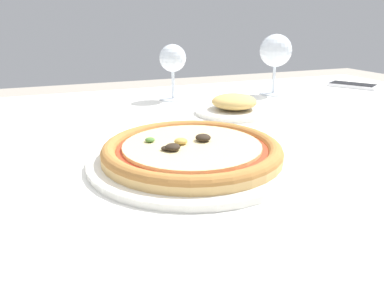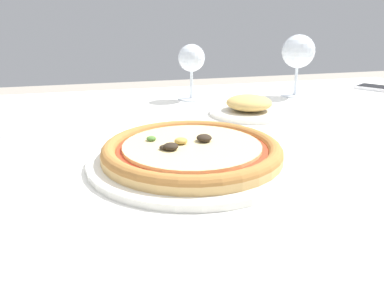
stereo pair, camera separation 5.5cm
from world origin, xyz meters
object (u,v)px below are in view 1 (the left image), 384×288
object	(u,v)px
wine_glass_far_right	(276,52)
cell_phone	(353,85)
pizza_plate	(192,152)
wine_glass_far_left	(173,61)
side_plate	(234,106)
dining_table	(264,163)

from	to	relation	value
wine_glass_far_right	cell_phone	xyz separation A→B (m)	(0.30, 0.01, -0.11)
wine_glass_far_right	pizza_plate	bearing A→B (deg)	-134.99
wine_glass_far_left	side_plate	xyz separation A→B (m)	(0.08, -0.19, -0.08)
dining_table	wine_glass_far_left	xyz separation A→B (m)	(-0.09, 0.32, 0.18)
pizza_plate	wine_glass_far_right	size ratio (longest dim) A/B	1.87
dining_table	wine_glass_far_left	size ratio (longest dim) A/B	9.38
dining_table	wine_glass_far_right	bearing A→B (deg)	54.67
dining_table	wine_glass_far_right	size ratio (longest dim) A/B	8.14
dining_table	wine_glass_far_left	distance (m)	0.38
dining_table	wine_glass_far_right	xyz separation A→B (m)	(0.20, 0.29, 0.19)
wine_glass_far_right	side_plate	size ratio (longest dim) A/B	0.95
wine_glass_far_left	side_plate	size ratio (longest dim) A/B	0.82
pizza_plate	side_plate	world-z (taller)	side_plate
pizza_plate	cell_phone	size ratio (longest dim) A/B	1.95
pizza_plate	side_plate	bearing A→B (deg)	51.18
dining_table	side_plate	xyz separation A→B (m)	(-0.01, 0.13, 0.09)
dining_table	cell_phone	xyz separation A→B (m)	(0.50, 0.29, 0.08)
dining_table	cell_phone	world-z (taller)	cell_phone
dining_table	wine_glass_far_right	world-z (taller)	wine_glass_far_right
dining_table	cell_phone	distance (m)	0.59
dining_table	pizza_plate	world-z (taller)	pizza_plate
wine_glass_far_left	side_plate	bearing A→B (deg)	-67.69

